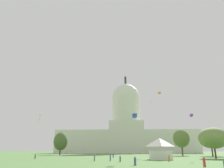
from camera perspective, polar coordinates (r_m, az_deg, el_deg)
name	(u,v)px	position (r m, az deg, el deg)	size (l,w,h in m)	color
capitol_building	(126,129)	(190.82, 3.77, -11.69)	(117.67, 24.08, 67.09)	silver
event_tent	(160,148)	(71.01, 12.42, -16.13)	(6.90, 7.50, 6.33)	white
tree_east_mid	(213,138)	(86.46, 24.98, -12.69)	(13.24, 13.58, 10.41)	#42301E
tree_west_near	(61,141)	(130.44, -13.29, -14.42)	(8.23, 7.74, 12.27)	#4C3823
tree_east_near	(181,138)	(121.47, 17.66, -13.42)	(11.77, 11.67, 13.02)	brown
tree_east_far	(211,140)	(113.76, 24.42, -13.13)	(13.02, 12.98, 11.12)	brown
person_denim_back_center	(110,158)	(61.21, -0.46, -18.70)	(0.37, 0.37, 1.80)	#3D5684
person_olive_front_left	(35,157)	(81.18, -19.45, -17.46)	(0.63, 0.63, 1.50)	olive
person_denim_mid_right	(135,161)	(44.33, 6.04, -19.44)	(0.58, 0.58, 1.70)	#3D5684
person_red_deep_crowd	(204,162)	(44.49, 22.97, -18.27)	(0.62, 0.62, 1.71)	red
person_denim_edge_east	(113,156)	(83.31, 0.30, -18.22)	(0.46, 0.46, 1.77)	#3D5684
person_grey_near_tree_east	(94,158)	(61.00, -4.62, -18.68)	(0.53, 0.53, 1.80)	gray
person_orange_edge_west	(169,158)	(61.98, 14.71, -18.30)	(0.58, 0.58, 1.57)	orange
person_denim_front_right	(120,159)	(56.97, 2.15, -18.98)	(0.40, 0.40, 1.54)	#3D5684
kite_orange_mid	(159,93)	(113.43, 12.29, -2.31)	(1.50, 1.53, 1.32)	orange
kite_gold_mid	(87,87)	(106.64, -6.63, -0.70)	(1.64, 1.31, 0.38)	gold
kite_yellow_high	(151,101)	(164.98, 10.11, -4.50)	(0.69, 0.74, 4.18)	yellow
kite_lime_low	(168,135)	(143.68, 14.46, -12.78)	(0.82, 0.81, 3.28)	#8CD133
kite_white_mid	(40,115)	(110.94, -18.32, -7.80)	(1.12, 1.12, 3.84)	white
kite_turquoise_low	(61,132)	(148.06, -13.12, -12.20)	(1.03, 0.50, 0.99)	teal
kite_blue_low	(135,116)	(55.90, 5.92, -8.25)	(1.21, 1.24, 1.10)	blue
kite_violet_low	(191,115)	(75.19, 20.04, -7.68)	(1.06, 1.09, 0.97)	purple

